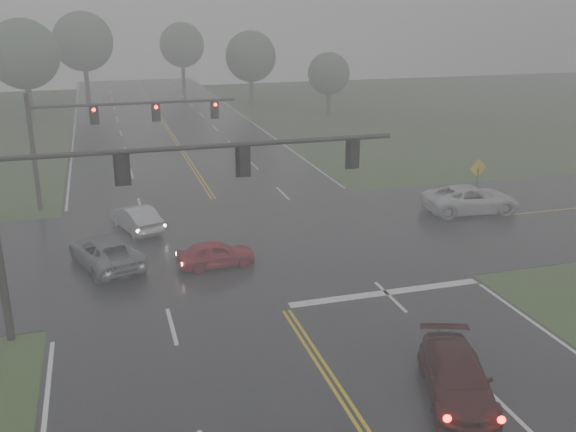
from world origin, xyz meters
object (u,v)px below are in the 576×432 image
object	(u,v)px
sedan_red	(216,266)
pickup_white	(469,212)
signal_gantry_near	(130,188)
signal_gantry_far	(98,126)
sedan_maroon	(455,397)
sedan_silver	(137,230)
car_grey	(107,266)

from	to	relation	value
sedan_red	pickup_white	size ratio (longest dim) A/B	0.64
signal_gantry_near	signal_gantry_far	bearing A→B (deg)	93.38
sedan_maroon	signal_gantry_far	distance (m)	26.29
sedan_maroon	sedan_silver	size ratio (longest dim) A/B	1.13
sedan_maroon	pickup_white	xyz separation A→B (m)	(10.54, 16.28, 0.00)
signal_gantry_near	pickup_white	bearing A→B (deg)	23.46
sedan_silver	car_grey	xyz separation A→B (m)	(-1.70, -4.70, 0.00)
signal_gantry_near	signal_gantry_far	size ratio (longest dim) A/B	1.24
car_grey	pickup_white	distance (m)	20.72
sedan_silver	signal_gantry_near	distance (m)	12.01
sedan_maroon	sedan_silver	bearing A→B (deg)	133.03
sedan_red	sedan_maroon	bearing A→B (deg)	-160.47
car_grey	signal_gantry_far	distance (m)	11.11
sedan_silver	car_grey	world-z (taller)	car_grey
signal_gantry_far	pickup_white	bearing A→B (deg)	-20.41
sedan_red	signal_gantry_near	bearing A→B (deg)	137.46
pickup_white	sedan_maroon	bearing A→B (deg)	151.51
sedan_red	signal_gantry_far	size ratio (longest dim) A/B	0.30
sedan_red	signal_gantry_near	xyz separation A→B (m)	(-3.77, -4.58, 5.34)
sedan_silver	pickup_white	xyz separation A→B (m)	(18.88, -2.29, 0.00)
sedan_maroon	sedan_silver	distance (m)	20.36
car_grey	signal_gantry_far	size ratio (longest dim) A/B	0.42
sedan_red	pickup_white	distance (m)	16.18
signal_gantry_near	sedan_red	bearing A→B (deg)	50.54
sedan_maroon	car_grey	distance (m)	17.12
sedan_silver	signal_gantry_far	distance (m)	7.33
sedan_maroon	pickup_white	bearing A→B (deg)	75.92
sedan_maroon	car_grey	xyz separation A→B (m)	(-10.04, 13.87, 0.00)
signal_gantry_far	sedan_silver	bearing A→B (deg)	-73.77
signal_gantry_near	signal_gantry_far	world-z (taller)	signal_gantry_near
sedan_red	sedan_silver	xyz separation A→B (m)	(-3.17, 6.16, 0.00)
sedan_maroon	signal_gantry_near	xyz separation A→B (m)	(-8.94, 7.83, 5.34)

